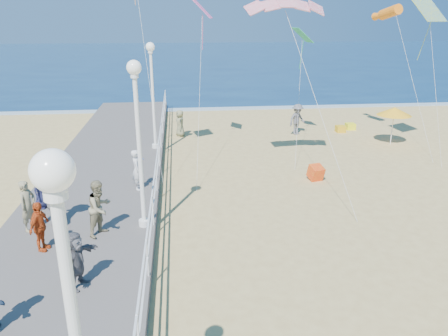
{
  "coord_description": "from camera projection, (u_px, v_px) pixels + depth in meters",
  "views": [
    {
      "loc": [
        -4.12,
        -13.14,
        6.92
      ],
      "look_at": [
        -2.5,
        2.0,
        1.6
      ],
      "focal_mm": 35.0,
      "sensor_mm": 36.0,
      "label": 1
    }
  ],
  "objects": [
    {
      "name": "box_kite",
      "position": [
        316.0,
        174.0,
        19.31
      ],
      "size": [
        0.71,
        0.82,
        0.74
      ],
      "primitive_type": "cube",
      "rotation": [
        0.31,
        0.0,
        0.25
      ],
      "color": "red",
      "rests_on": "ground"
    },
    {
      "name": "lamp_post_far",
      "position": [
        152.0,
        85.0,
        21.73
      ],
      "size": [
        0.44,
        0.44,
        5.32
      ],
      "color": "white",
      "rests_on": "boardwalk"
    },
    {
      "name": "kite_parafoil",
      "position": [
        286.0,
        3.0,
        17.32
      ],
      "size": [
        3.28,
        0.94,
        0.65
      ],
      "primitive_type": null,
      "rotation": [
        0.44,
        0.0,
        0.0
      ],
      "color": "red"
    },
    {
      "name": "boardwalk",
      "position": [
        78.0,
        234.0,
        14.21
      ],
      "size": [
        5.0,
        44.0,
        0.4
      ],
      "primitive_type": "cube",
      "color": "#65605C",
      "rests_on": "ground"
    },
    {
      "name": "spectator_6",
      "position": [
        28.0,
        206.0,
        13.78
      ],
      "size": [
        0.61,
        0.72,
        1.68
      ],
      "primitive_type": "imported",
      "rotation": [
        0.0,
        0.0,
        1.16
      ],
      "color": "gray",
      "rests_on": "boardwalk"
    },
    {
      "name": "beach_umbrella",
      "position": [
        394.0,
        111.0,
        24.18
      ],
      "size": [
        1.9,
        1.9,
        2.14
      ],
      "color": "white",
      "rests_on": "ground"
    },
    {
      "name": "kite_windsock",
      "position": [
        390.0,
        12.0,
        23.6
      ],
      "size": [
        0.97,
        2.49,
        1.04
      ],
      "primitive_type": "cylinder",
      "rotation": [
        1.36,
        0.0,
        0.17
      ],
      "color": "orange"
    },
    {
      "name": "beach_walker_a",
      "position": [
        297.0,
        119.0,
        26.64
      ],
      "size": [
        1.4,
        1.21,
        1.89
      ],
      "primitive_type": "imported",
      "rotation": [
        0.0,
        0.0,
        0.52
      ],
      "color": "#5B5B60",
      "rests_on": "ground"
    },
    {
      "name": "ground",
      "position": [
        302.0,
        228.0,
        15.03
      ],
      "size": [
        160.0,
        160.0,
        0.0
      ],
      "primitive_type": "plane",
      "color": "tan",
      "rests_on": "ground"
    },
    {
      "name": "beach_walker_c",
      "position": [
        180.0,
        123.0,
        26.25
      ],
      "size": [
        0.6,
        0.84,
        1.61
      ],
      "primitive_type": "imported",
      "rotation": [
        0.0,
        0.0,
        -1.46
      ],
      "color": "#818159",
      "rests_on": "ground"
    },
    {
      "name": "kite_diamond_multi",
      "position": [
        429.0,
        10.0,
        20.99
      ],
      "size": [
        1.89,
        1.7,
        1.1
      ],
      "primitive_type": "cube",
      "rotation": [
        0.77,
        0.0,
        0.45
      ],
      "color": "blue"
    },
    {
      "name": "spectator_2",
      "position": [
        53.0,
        198.0,
        14.16
      ],
      "size": [
        0.94,
        1.32,
        1.85
      ],
      "primitive_type": "imported",
      "rotation": [
        0.0,
        0.0,
        1.8
      ],
      "color": "#555559",
      "rests_on": "boardwalk"
    },
    {
      "name": "beach_chair_left",
      "position": [
        340.0,
        129.0,
        27.42
      ],
      "size": [
        0.55,
        0.55,
        0.4
      ],
      "primitive_type": "cube",
      "color": "gold",
      "rests_on": "ground"
    },
    {
      "name": "kite_diamond_pink",
      "position": [
        202.0,
        9.0,
        21.41
      ],
      "size": [
        1.15,
        1.44,
        0.92
      ],
      "primitive_type": "cube",
      "rotation": [
        0.78,
        0.0,
        1.38
      ],
      "color": "pink"
    },
    {
      "name": "lamp_post_near",
      "position": [
        74.0,
        327.0,
        4.83
      ],
      "size": [
        0.44,
        0.44,
        5.32
      ],
      "color": "white",
      "rests_on": "boardwalk"
    },
    {
      "name": "kite_diamond_green",
      "position": [
        303.0,
        35.0,
        23.56
      ],
      "size": [
        1.01,
        1.26,
        0.78
      ],
      "primitive_type": "cube",
      "rotation": [
        0.7,
        0.0,
        1.65
      ],
      "color": "#24A865"
    },
    {
      "name": "spectator_5",
      "position": [
        76.0,
        260.0,
        10.87
      ],
      "size": [
        0.95,
        1.48,
        1.52
      ],
      "primitive_type": "imported",
      "rotation": [
        0.0,
        0.0,
        1.18
      ],
      "color": "#56555A",
      "rests_on": "boardwalk"
    },
    {
      "name": "woman_holding_toddler",
      "position": [
        137.0,
        170.0,
        17.11
      ],
      "size": [
        0.45,
        0.63,
        1.62
      ],
      "primitive_type": "imported",
      "rotation": [
        0.0,
        0.0,
        1.67
      ],
      "color": "silver",
      "rests_on": "boardwalk"
    },
    {
      "name": "spectator_1",
      "position": [
        100.0,
        208.0,
        13.5
      ],
      "size": [
        1.05,
        1.1,
        1.8
      ],
      "primitive_type": "imported",
      "rotation": [
        0.0,
        0.0,
        0.98
      ],
      "color": "gray",
      "rests_on": "boardwalk"
    },
    {
      "name": "ocean",
      "position": [
        200.0,
        58.0,
        76.03
      ],
      "size": [
        160.0,
        90.0,
        0.05
      ],
      "primitive_type": "cube",
      "color": "#0D294E",
      "rests_on": "ground"
    },
    {
      "name": "toddler_held",
      "position": [
        140.0,
        158.0,
        17.12
      ],
      "size": [
        0.32,
        0.4,
        0.76
      ],
      "primitive_type": "imported",
      "rotation": [
        0.0,
        0.0,
        1.67
      ],
      "color": "blue",
      "rests_on": "boardwalk"
    },
    {
      "name": "spectator_3",
      "position": [
        39.0,
        227.0,
        12.6
      ],
      "size": [
        0.6,
        0.96,
        1.52
      ],
      "primitive_type": "imported",
      "rotation": [
        0.0,
        0.0,
        1.29
      ],
      "color": "#BA4317",
      "rests_on": "boardwalk"
    },
    {
      "name": "beach_chair_right",
      "position": [
        350.0,
        126.0,
        28.04
      ],
      "size": [
        0.55,
        0.55,
        0.4
      ],
      "primitive_type": "cube",
      "color": "#FFFA1A",
      "rests_on": "ground"
    },
    {
      "name": "railing",
      "position": [
        152.0,
        201.0,
        14.11
      ],
      "size": [
        0.05,
        42.0,
        0.55
      ],
      "color": "white",
      "rests_on": "boardwalk"
    },
    {
      "name": "surf_line",
      "position": [
        231.0,
        109.0,
        34.26
      ],
      "size": [
        160.0,
        1.2,
        0.04
      ],
      "primitive_type": "cube",
      "color": "silver",
      "rests_on": "ground"
    },
    {
      "name": "lamp_post_mid",
      "position": [
        138.0,
        129.0,
        13.28
      ],
      "size": [
        0.44,
        0.44,
        5.32
      ],
      "color": "white",
      "rests_on": "boardwalk"
    },
    {
      "name": "spectator_4",
      "position": [
        41.0,
        189.0,
        15.48
      ],
      "size": [
        0.71,
        0.82,
        1.42
      ],
      "primitive_type": "imported",
      "rotation": [
        0.0,
        0.0,
        1.12
      ],
      "color": "#1B1E3D",
      "rests_on": "boardwalk"
    }
  ]
}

